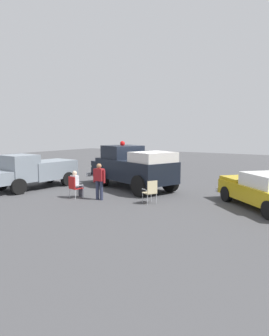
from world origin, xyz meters
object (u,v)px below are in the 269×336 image
object	(u,v)px
classic_hot_rod	(263,190)
traffic_cone	(238,187)
vintage_fire_truck	(132,167)
lawn_chair_near_truck	(74,186)
lawn_chair_spare	(174,171)
spectator_seated	(76,183)
spectator_standing	(99,179)
lawn_chair_by_car	(151,190)
parked_pickup	(34,170)

from	to	relation	value
classic_hot_rod	traffic_cone	distance (m)	3.21
vintage_fire_truck	lawn_chair_near_truck	xyz separation A→B (m)	(0.89, 3.58, -0.61)
vintage_fire_truck	lawn_chair_spare	distance (m)	3.80
spectator_seated	spectator_standing	world-z (taller)	spectator_standing
spectator_seated	lawn_chair_spare	bearing A→B (deg)	-102.79
vintage_fire_truck	classic_hot_rod	size ratio (longest dim) A/B	1.43
classic_hot_rod	lawn_chair_by_car	size ratio (longest dim) A/B	4.35
parked_pickup	spectator_standing	distance (m)	4.90
lawn_chair_spare	spectator_standing	xyz separation A→B (m)	(0.43, 6.87, 0.37)
lawn_chair_by_car	classic_hot_rod	bearing A→B (deg)	-156.18
spectator_standing	lawn_chair_spare	bearing A→B (deg)	-93.60
parked_pickup	spectator_standing	xyz separation A→B (m)	(-4.89, 0.27, -0.02)
classic_hot_rod	spectator_standing	distance (m)	7.04
lawn_chair_near_truck	lawn_chair_by_car	world-z (taller)	same
vintage_fire_truck	spectator_seated	distance (m)	3.59
classic_hot_rod	lawn_chair_by_car	bearing A→B (deg)	23.82
vintage_fire_truck	spectator_standing	size ratio (longest dim) A/B	3.78
vintage_fire_truck	classic_hot_rod	distance (m)	6.96
spectator_standing	vintage_fire_truck	bearing A→B (deg)	-84.22
classic_hot_rod	spectator_seated	xyz separation A→B (m)	(7.77, 2.73, -0.05)
lawn_chair_by_car	spectator_seated	world-z (taller)	spectator_seated
parked_pickup	lawn_chair_near_truck	size ratio (longest dim) A/B	4.84
lawn_chair_near_truck	lawn_chair_by_car	bearing A→B (deg)	-164.45
spectator_standing	lawn_chair_near_truck	bearing A→B (deg)	17.67
parked_pickup	spectator_seated	world-z (taller)	parked_pickup
lawn_chair_near_truck	spectator_standing	world-z (taller)	spectator_standing
lawn_chair_spare	classic_hot_rod	bearing A→B (deg)	144.44
classic_hot_rod	lawn_chair_near_truck	distance (m)	8.30
classic_hot_rod	lawn_chair_by_car	distance (m)	4.61
vintage_fire_truck	traffic_cone	xyz separation A→B (m)	(-5.23, -1.97, -0.89)
lawn_chair_spare	traffic_cone	size ratio (longest dim) A/B	1.61
vintage_fire_truck	lawn_chair_spare	bearing A→B (deg)	-101.61
vintage_fire_truck	lawn_chair_by_car	xyz separation A→B (m)	(-2.70, 2.58, -0.61)
parked_pickup	lawn_chair_near_truck	bearing A→B (deg)	169.88
classic_hot_rod	lawn_chair_near_truck	bearing A→B (deg)	20.12
vintage_fire_truck	lawn_chair_spare	xyz separation A→B (m)	(-0.75, -3.68, -0.61)
vintage_fire_truck	parked_pickup	bearing A→B (deg)	32.60
lawn_chair_near_truck	traffic_cone	distance (m)	8.26
parked_pickup	lawn_chair_spare	bearing A→B (deg)	-128.90
vintage_fire_truck	classic_hot_rod	xyz separation A→B (m)	(-6.91, 0.72, -0.45)
parked_pickup	lawn_chair_near_truck	world-z (taller)	parked_pickup
classic_hot_rod	lawn_chair_by_car	world-z (taller)	classic_hot_rod
classic_hot_rod	traffic_cone	size ratio (longest dim) A/B	6.98
vintage_fire_truck	parked_pickup	xyz separation A→B (m)	(4.57, 2.92, -0.21)
lawn_chair_by_car	traffic_cone	xyz separation A→B (m)	(-2.53, -4.56, -0.28)
lawn_chair_spare	spectator_standing	world-z (taller)	spectator_standing
spectator_seated	spectator_standing	xyz separation A→B (m)	(-1.19, -0.26, 0.27)
vintage_fire_truck	classic_hot_rod	world-z (taller)	vintage_fire_truck
lawn_chair_by_car	traffic_cone	size ratio (longest dim) A/B	1.61
lawn_chair_near_truck	lawn_chair_by_car	distance (m)	3.72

